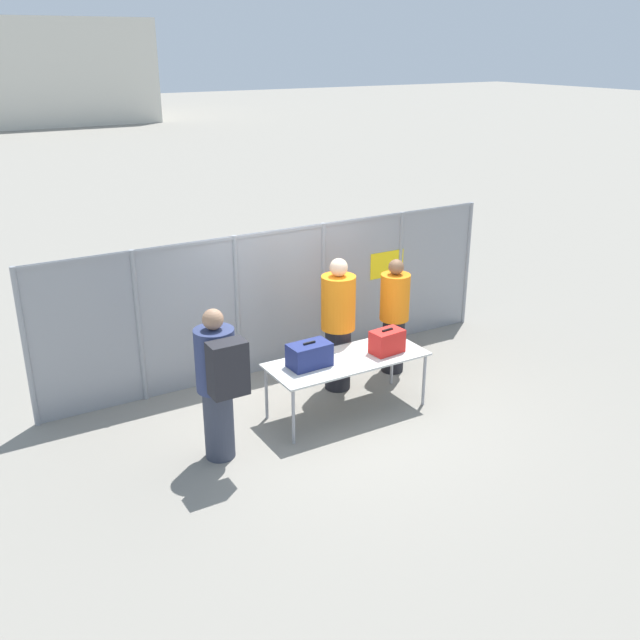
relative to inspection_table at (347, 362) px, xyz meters
name	(u,v)px	position (x,y,z in m)	size (l,w,h in m)	color
ground_plane	(335,406)	(-0.05, 0.18, -0.68)	(120.00, 120.00, 0.00)	gray
fence_section	(283,296)	(-0.04, 1.63, 0.38)	(6.88, 0.07, 2.03)	gray
inspection_table	(347,362)	(0.00, 0.00, 0.00)	(2.03, 0.82, 0.73)	silver
suitcase_navy	(309,355)	(-0.51, 0.05, 0.19)	(0.52, 0.32, 0.31)	navy
suitcase_red	(387,341)	(0.53, -0.09, 0.20)	(0.43, 0.29, 0.32)	red
traveler_hooded	(219,380)	(-1.80, -0.23, 0.30)	(0.44, 0.68, 1.78)	#383D4C
security_worker_near	(338,323)	(0.25, 0.62, 0.26)	(0.45, 0.45, 1.82)	black
security_worker_far	(394,315)	(1.21, 0.69, 0.17)	(0.41, 0.41, 1.65)	black
utility_trailer	(323,275)	(2.03, 4.00, -0.29)	(3.84, 2.19, 0.66)	#B2B2B7
distant_hangar	(32,70)	(3.75, 41.36, 2.16)	(11.68, 12.50, 5.69)	beige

